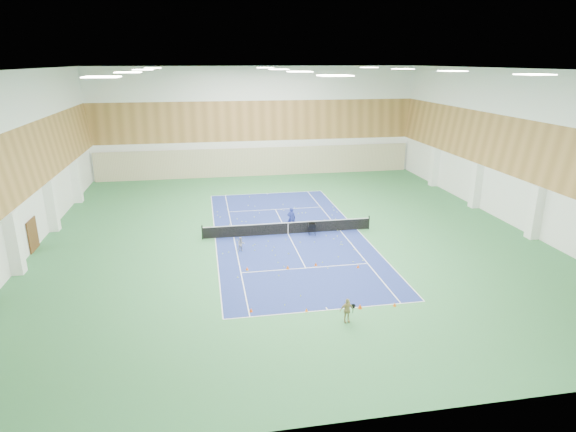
% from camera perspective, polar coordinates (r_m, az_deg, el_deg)
% --- Properties ---
extents(ground, '(40.00, 40.00, 0.00)m').
position_cam_1_polar(ground, '(36.55, 0.00, -2.15)').
color(ground, '#2F6E3D').
rests_on(ground, ground).
extents(room_shell, '(36.00, 40.00, 12.00)m').
position_cam_1_polar(room_shell, '(34.94, 0.00, 7.13)').
color(room_shell, white).
rests_on(room_shell, ground).
extents(wood_cladding, '(36.00, 40.00, 8.00)m').
position_cam_1_polar(wood_cladding, '(34.62, 0.00, 10.38)').
color(wood_cladding, '#A0723B').
rests_on(wood_cladding, room_shell).
extents(ceiling_light_grid, '(21.40, 25.40, 0.06)m').
position_cam_1_polar(ceiling_light_grid, '(34.32, 0.00, 16.88)').
color(ceiling_light_grid, white).
rests_on(ceiling_light_grid, room_shell).
extents(court_surface, '(10.97, 23.77, 0.01)m').
position_cam_1_polar(court_surface, '(36.54, 0.00, -2.14)').
color(court_surface, navy).
rests_on(court_surface, ground).
extents(tennis_balls_scatter, '(10.57, 22.77, 0.07)m').
position_cam_1_polar(tennis_balls_scatter, '(36.53, 0.00, -2.08)').
color(tennis_balls_scatter, '#B5D724').
rests_on(tennis_balls_scatter, ground).
extents(tennis_net, '(12.80, 0.10, 1.10)m').
position_cam_1_polar(tennis_net, '(36.36, 0.00, -1.34)').
color(tennis_net, black).
rests_on(tennis_net, ground).
extents(back_curtain, '(35.40, 0.16, 3.20)m').
position_cam_1_polar(back_curtain, '(54.98, -3.64, 6.43)').
color(back_curtain, '#C6B793').
rests_on(back_curtain, ground).
extents(door_left_b, '(0.08, 1.80, 2.20)m').
position_cam_1_polar(door_left_b, '(37.61, -27.99, -1.98)').
color(door_left_b, '#593319').
rests_on(door_left_b, ground).
extents(coach, '(0.72, 0.53, 1.79)m').
position_cam_1_polar(coach, '(37.28, 0.39, -0.28)').
color(coach, navy).
rests_on(coach, ground).
extents(child_court, '(0.56, 0.47, 1.02)m').
position_cam_1_polar(child_court, '(33.31, -5.59, -3.35)').
color(child_court, '#92939A').
rests_on(child_court, ground).
extents(child_apron, '(0.79, 0.39, 1.29)m').
position_cam_1_polar(child_apron, '(24.70, 6.98, -11.05)').
color(child_apron, tan).
rests_on(child_apron, ground).
extents(ball_cart, '(0.62, 0.62, 0.94)m').
position_cam_1_polar(ball_cart, '(36.16, 2.87, -1.61)').
color(ball_cart, black).
rests_on(ball_cart, ground).
extents(cone_svc_a, '(0.20, 0.20, 0.22)m').
position_cam_1_polar(cone_svc_a, '(30.49, -4.87, -6.23)').
color(cone_svc_a, '#FD500D').
rests_on(cone_svc_a, ground).
extents(cone_svc_b, '(0.23, 0.23, 0.25)m').
position_cam_1_polar(cone_svc_b, '(30.54, -0.03, -6.09)').
color(cone_svc_b, '#D65E0B').
rests_on(cone_svc_b, ground).
extents(cone_svc_c, '(0.20, 0.20, 0.22)m').
position_cam_1_polar(cone_svc_c, '(31.05, 3.32, -5.72)').
color(cone_svc_c, '#D9520B').
rests_on(cone_svc_c, ground).
extents(cone_svc_d, '(0.20, 0.20, 0.21)m').
position_cam_1_polar(cone_svc_d, '(31.03, 8.31, -5.92)').
color(cone_svc_d, '#DB520B').
rests_on(cone_svc_d, ground).
extents(cone_base_a, '(0.20, 0.20, 0.22)m').
position_cam_1_polar(cone_base_a, '(25.75, -4.41, -11.04)').
color(cone_base_a, '#E94C0C').
rests_on(cone_base_a, ground).
extents(cone_base_b, '(0.18, 0.18, 0.20)m').
position_cam_1_polar(cone_base_b, '(25.73, 2.21, -11.05)').
color(cone_base_b, orange).
rests_on(cone_base_b, ground).
extents(cone_base_c, '(0.23, 0.23, 0.25)m').
position_cam_1_polar(cone_base_c, '(26.28, 8.53, -10.52)').
color(cone_base_c, '#D6470B').
rests_on(cone_base_c, ground).
extents(cone_base_d, '(0.18, 0.18, 0.20)m').
position_cam_1_polar(cone_base_d, '(26.84, 12.53, -10.19)').
color(cone_base_d, orange).
rests_on(cone_base_d, ground).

